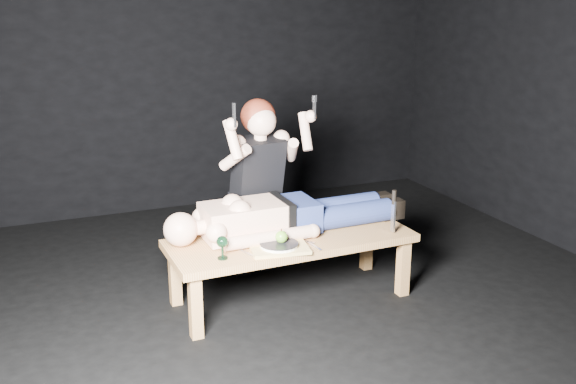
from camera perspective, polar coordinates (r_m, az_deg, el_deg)
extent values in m
plane|color=black|center=(4.32, 0.24, -10.49)|extent=(5.00, 5.00, 0.00)
plane|color=black|center=(6.24, -8.91, 12.16)|extent=(5.00, 0.00, 5.00)
cube|color=tan|center=(4.40, 0.25, -6.73)|extent=(1.65, 0.65, 0.45)
cube|color=tan|center=(4.11, -0.79, -4.94)|extent=(0.40, 0.32, 0.02)
cylinder|color=white|center=(4.10, -0.79, -4.68)|extent=(0.28, 0.28, 0.02)
sphere|color=#53A11D|center=(4.10, -0.58, -3.96)|extent=(0.08, 0.08, 0.08)
cube|color=#B2B2B7|center=(4.05, -3.51, -5.43)|extent=(0.07, 0.17, 0.01)
cube|color=#B2B2B7|center=(4.16, 2.28, -4.76)|extent=(0.04, 0.17, 0.01)
cube|color=#B2B2B7|center=(4.25, 1.36, -4.29)|extent=(0.11, 0.15, 0.01)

